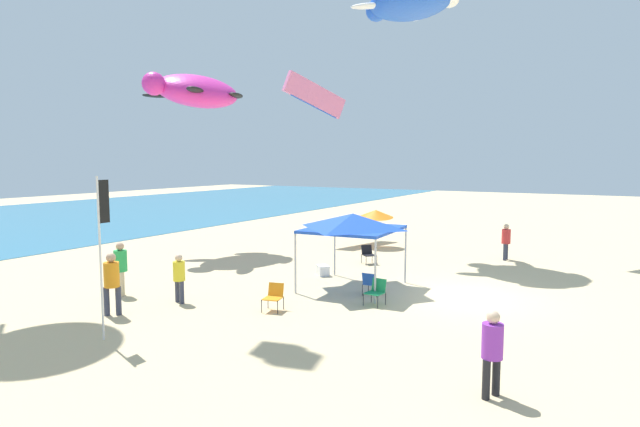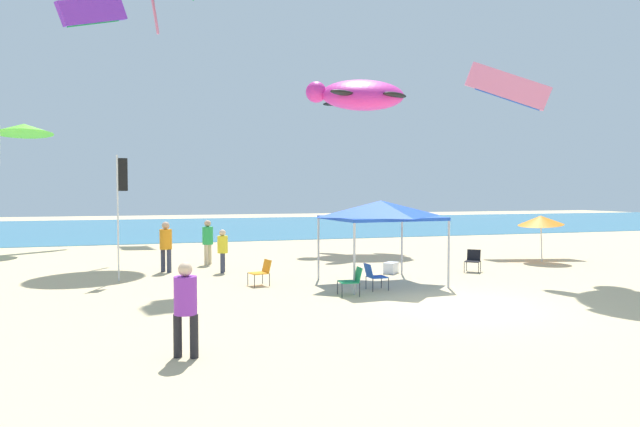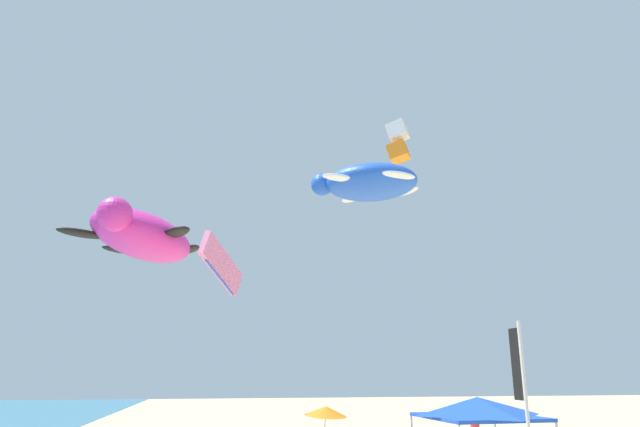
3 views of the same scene
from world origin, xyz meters
name	(u,v)px [view 2 (image 2 of 3)]	position (x,y,z in m)	size (l,w,h in m)	color
ground	(464,308)	(0.00, 0.00, -0.05)	(120.00, 120.00, 0.10)	#D6BC8C
ocean_strip	(245,226)	(0.00, 35.08, 0.01)	(120.00, 29.64, 0.02)	teal
canopy_tent	(381,210)	(-0.69, 3.91, 2.40)	(3.49, 3.22, 2.72)	#B7B7BC
beach_umbrella	(541,220)	(8.01, 6.91, 1.79)	(1.90, 1.88, 2.11)	silver
folding_chair_left_of_tent	(352,279)	(-2.30, 2.25, 0.47)	(0.67, 0.58, 0.82)	black
folding_chair_right_of_tent	(262,271)	(-4.46, 4.73, 0.47)	(0.73, 0.65, 0.82)	black
folding_chair_near_cooler	(374,275)	(-1.37, 2.86, 0.47)	(0.64, 0.55, 0.82)	black
folding_chair_facing_ocean	(473,259)	(3.71, 5.34, 0.47)	(0.80, 0.81, 0.82)	black
cooler_box	(391,268)	(0.59, 5.89, 0.20)	(0.73, 0.73, 0.40)	white
banner_flag	(119,206)	(-8.86, 6.97, 2.53)	(0.36, 0.06, 4.23)	silver
person_beachcomber	(223,247)	(-5.32, 7.87, 0.94)	(0.38, 0.42, 1.61)	#33384C
person_watching_sky	(166,243)	(-7.33, 8.59, 1.11)	(0.45, 0.45, 1.89)	#33384C
person_kite_handler	(186,302)	(-7.27, -2.42, 1.02)	(0.44, 0.41, 1.74)	black
person_far_stroller	(208,239)	(-5.63, 10.29, 1.08)	(0.44, 0.45, 1.84)	#C6B28C
kite_parafoil_purple	(93,11)	(-11.10, 24.02, 14.05)	(3.92, 3.62, 3.00)	purple
kite_turtle_magenta	(360,95)	(2.75, 14.56, 8.09)	(5.48, 4.99, 2.41)	#E02D9E
kite_delta_lime	(24,129)	(-13.85, 17.98, 6.14)	(3.40, 3.42, 2.24)	#66D82D
kite_parafoil_pink	(508,87)	(9.79, 11.72, 8.40)	(4.02, 2.20, 2.61)	pink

